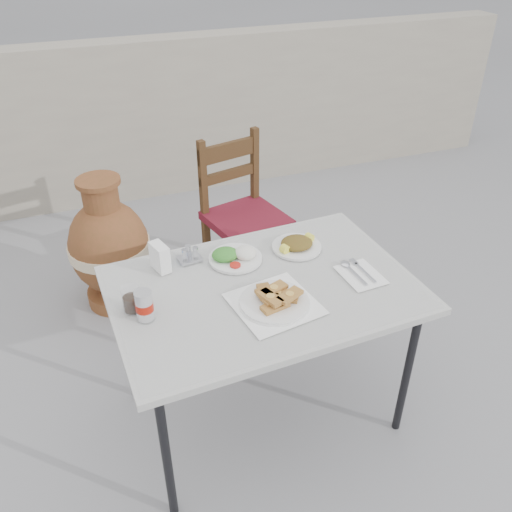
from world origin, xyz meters
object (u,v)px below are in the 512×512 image
object	(u,v)px
salad_rice_plate	(235,256)
condiment_caddy	(190,255)
soda_can	(144,305)
salad_chopped_plate	(297,244)
pide_plate	(274,298)
cola_glass	(131,300)
cafe_table	(263,296)
terracotta_urn	(110,248)
chair	(243,214)
napkin_holder	(160,257)

from	to	relation	value
salad_rice_plate	condiment_caddy	bearing A→B (deg)	160.36
soda_can	salad_rice_plate	bearing A→B (deg)	30.40
salad_chopped_plate	soda_can	size ratio (longest dim) A/B	1.85
pide_plate	cola_glass	distance (m)	0.54
cafe_table	cola_glass	world-z (taller)	cola_glass
cafe_table	cola_glass	bearing A→B (deg)	176.48
pide_plate	cola_glass	world-z (taller)	cola_glass
pide_plate	terracotta_urn	world-z (taller)	terracotta_urn
condiment_caddy	salad_chopped_plate	bearing A→B (deg)	-8.70
salad_chopped_plate	chair	xyz separation A→B (m)	(0.02, 0.80, -0.27)
cafe_table	condiment_caddy	size ratio (longest dim) A/B	12.03
napkin_holder	terracotta_urn	distance (m)	0.95
salad_rice_plate	salad_chopped_plate	size ratio (longest dim) A/B	1.05
napkin_holder	condiment_caddy	distance (m)	0.14
salad_rice_plate	condiment_caddy	distance (m)	0.19
soda_can	terracotta_urn	bearing A→B (deg)	91.89
cafe_table	salad_chopped_plate	world-z (taller)	salad_chopped_plate
condiment_caddy	terracotta_urn	xyz separation A→B (m)	(-0.29, 0.81, -0.39)
pide_plate	cola_glass	size ratio (longest dim) A/B	3.49
soda_can	cola_glass	size ratio (longest dim) A/B	1.19
salad_rice_plate	pide_plate	bearing A→B (deg)	-82.28
soda_can	condiment_caddy	size ratio (longest dim) A/B	1.15
napkin_holder	terracotta_urn	xyz separation A→B (m)	(-0.16, 0.84, -0.42)
salad_rice_plate	soda_can	xyz separation A→B (m)	(-0.43, -0.25, 0.04)
salad_chopped_plate	terracotta_urn	xyz separation A→B (m)	(-0.76, 0.89, -0.38)
cafe_table	napkin_holder	bearing A→B (deg)	144.26
cafe_table	salad_rice_plate	bearing A→B (deg)	102.50
salad_chopped_plate	chair	world-z (taller)	chair
napkin_holder	condiment_caddy	xyz separation A→B (m)	(0.13, 0.02, -0.04)
chair	condiment_caddy	bearing A→B (deg)	-137.63
salad_chopped_plate	napkin_holder	bearing A→B (deg)	175.51
cafe_table	soda_can	distance (m)	0.50
soda_can	terracotta_urn	distance (m)	1.21
salad_rice_plate	terracotta_urn	xyz separation A→B (m)	(-0.47, 0.88, -0.39)
cola_glass	napkin_holder	xyz separation A→B (m)	(0.16, 0.23, 0.02)
salad_chopped_plate	terracotta_urn	bearing A→B (deg)	130.57
salad_chopped_plate	napkin_holder	xyz separation A→B (m)	(-0.60, 0.05, 0.04)
chair	cafe_table	bearing A→B (deg)	-118.08
cafe_table	terracotta_urn	size ratio (longest dim) A/B	1.55
soda_can	terracotta_urn	xyz separation A→B (m)	(-0.04, 1.13, -0.42)
cafe_table	soda_can	xyz separation A→B (m)	(-0.48, -0.03, 0.11)
soda_can	cola_glass	distance (m)	0.08
salad_rice_plate	soda_can	size ratio (longest dim) A/B	1.95
salad_rice_plate	chair	distance (m)	0.90
salad_chopped_plate	cola_glass	bearing A→B (deg)	-166.63
cola_glass	napkin_holder	distance (m)	0.28
pide_plate	terracotta_urn	bearing A→B (deg)	112.91
pide_plate	chair	xyz separation A→B (m)	(0.26, 1.14, -0.28)
cafe_table	chair	bearing A→B (deg)	75.66
salad_chopped_plate	chair	bearing A→B (deg)	88.61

